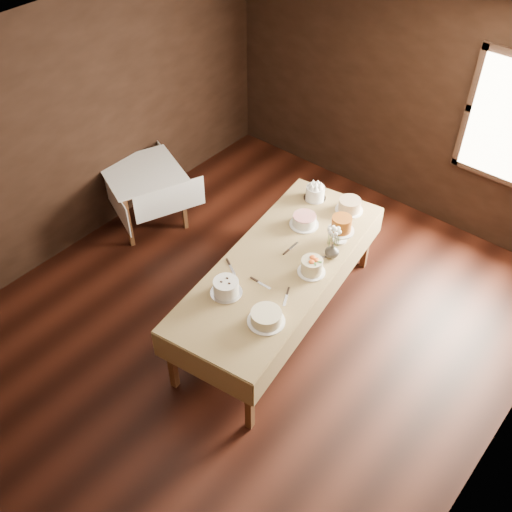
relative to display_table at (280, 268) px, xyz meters
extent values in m
cube|color=black|center=(-0.16, -0.38, -0.76)|extent=(5.00, 6.00, 0.01)
cube|color=beige|center=(-0.16, -0.38, 2.04)|extent=(5.00, 6.00, 0.01)
cube|color=black|center=(-0.16, 2.62, 0.64)|extent=(5.00, 0.02, 2.80)
cube|color=black|center=(-2.66, -0.38, 0.64)|extent=(0.02, 6.00, 2.80)
cube|color=#4F2F1B|center=(-0.24, -1.28, -0.39)|extent=(0.07, 0.07, 0.75)
cube|color=#4F2F1B|center=(-0.59, 1.16, -0.39)|extent=(0.07, 0.07, 0.75)
cube|color=#4F2F1B|center=(0.59, -1.16, -0.39)|extent=(0.07, 0.07, 0.75)
cube|color=#4F2F1B|center=(0.24, 1.28, -0.39)|extent=(0.07, 0.07, 0.75)
cube|color=#4F2F1B|center=(0.00, 0.00, 0.03)|extent=(1.33, 2.72, 0.04)
cube|color=tan|center=(0.00, 0.00, 0.06)|extent=(1.40, 2.78, 0.01)
cube|color=#4F2F1B|center=(-2.74, 0.07, -0.42)|extent=(0.07, 0.07, 0.69)
cube|color=#4F2F1B|center=(-2.48, 0.72, -0.42)|extent=(0.07, 0.07, 0.69)
cube|color=#4F2F1B|center=(-2.09, -0.19, -0.42)|extent=(0.07, 0.07, 0.69)
cube|color=#4F2F1B|center=(-1.83, 0.46, -0.42)|extent=(0.07, 0.07, 0.69)
cube|color=#4F2F1B|center=(-2.28, 0.27, -0.05)|extent=(1.04, 1.04, 0.04)
cube|color=white|center=(-2.28, 0.27, -0.03)|extent=(1.15, 1.15, 0.01)
cylinder|color=silver|center=(-0.35, 1.05, 0.07)|extent=(0.24, 0.24, 0.01)
cylinder|color=white|center=(-0.35, 1.05, 0.14)|extent=(0.28, 0.28, 0.14)
cylinder|color=white|center=(0.06, 1.12, 0.07)|extent=(0.30, 0.30, 0.01)
cylinder|color=#D1B38B|center=(0.06, 1.12, 0.14)|extent=(0.30, 0.30, 0.13)
cylinder|color=white|center=(-0.17, 0.61, 0.07)|extent=(0.31, 0.31, 0.01)
cylinder|color=white|center=(-0.17, 0.61, 0.12)|extent=(0.34, 0.34, 0.10)
cylinder|color=white|center=(0.25, 0.65, 0.14)|extent=(0.27, 0.27, 0.15)
cylinder|color=#AF5919|center=(0.25, 0.65, 0.29)|extent=(0.28, 0.28, 0.16)
cylinder|color=white|center=(0.31, 0.09, 0.07)|extent=(0.27, 0.27, 0.01)
cylinder|color=beige|center=(0.31, 0.09, 0.15)|extent=(0.28, 0.28, 0.14)
cylinder|color=silver|center=(-0.13, -0.63, 0.07)|extent=(0.30, 0.30, 0.01)
cylinder|color=white|center=(-0.13, -0.63, 0.14)|extent=(0.25, 0.25, 0.14)
cylinder|color=white|center=(0.37, -0.67, 0.07)|extent=(0.34, 0.34, 0.01)
cylinder|color=beige|center=(0.37, -0.67, 0.13)|extent=(0.38, 0.38, 0.11)
cube|color=silver|center=(0.07, -0.34, 0.07)|extent=(0.24, 0.03, 0.01)
cube|color=silver|center=(0.34, -0.36, 0.07)|extent=(0.13, 0.23, 0.01)
cube|color=silver|center=(-0.05, 0.28, 0.07)|extent=(0.03, 0.24, 0.01)
cube|color=silver|center=(0.25, 0.32, 0.07)|extent=(0.21, 0.16, 0.01)
cube|color=silver|center=(-0.29, -0.37, 0.07)|extent=(0.22, 0.14, 0.01)
imported|color=#2D2823|center=(0.33, 0.40, 0.13)|extent=(0.15, 0.15, 0.15)
camera|label=1|loc=(2.51, -3.37, 4.05)|focal=41.89mm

